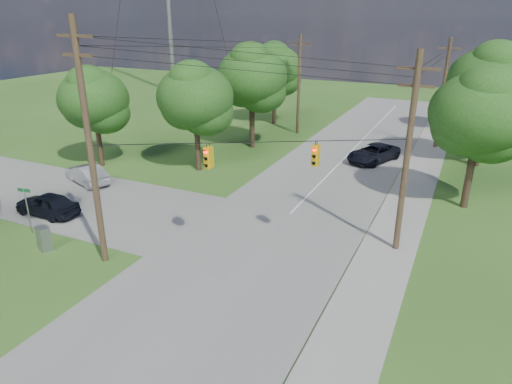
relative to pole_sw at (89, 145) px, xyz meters
The scene contains 21 objects.
ground 7.75m from the pole_sw, ahead, with size 140.00×140.00×0.00m, color #30591D.
main_road 10.16m from the pole_sw, 34.88° to the left, with size 10.00×100.00×0.03m, color gray.
sidewalk_east 15.37m from the pole_sw, 19.08° to the left, with size 2.60×100.00×0.12m, color gray.
pole_sw is the anchor object (origin of this frame).
pole_ne 15.51m from the pole_sw, 29.38° to the left, with size 2.00×0.32×10.50m.
pole_north_e 32.55m from the pole_sw, 65.48° to the left, with size 2.00×0.32×10.00m.
pole_north_w 29.62m from the pole_sw, 90.77° to the left, with size 2.00×0.32×10.00m.
power_lines 13.04m from the pole_sw, 61.30° to the left, with size 13.93×29.62×4.93m.
traffic_signals 8.24m from the pole_sw, 29.38° to the left, with size 4.91×3.27×1.05m.
tree_w_near 14.99m from the pole_sw, 103.11° to the left, with size 6.00×6.00×8.40m.
tree_w_mid 22.73m from the pole_sw, 96.06° to the left, with size 6.40×6.40×9.22m.
tree_w_far 32.90m from the pole_sw, 97.69° to the left, with size 6.00×6.00×8.73m.
tree_e_near 22.78m from the pole_sw, 43.22° to the left, with size 6.20×6.20×8.81m.
tree_e_mid 30.79m from the pole_sw, 56.26° to the left, with size 6.60×6.60×9.64m.
tree_e_far 40.90m from the pole_sw, 66.82° to the left, with size 5.80×5.80×8.32m.
tree_cross_n 16.64m from the pole_sw, 133.29° to the left, with size 5.60×5.60×7.91m.
car_cross_dark 9.50m from the pole_sw, 158.67° to the left, with size 1.75×4.34×1.48m, color black.
car_cross_silver 13.57m from the pole_sw, 138.18° to the left, with size 1.54×4.40×1.45m, color #A3A5A9.
car_main_north 25.21m from the pole_sw, 68.43° to the left, with size 2.46×5.33×1.48m, color black.
control_cabinet 6.69m from the pole_sw, behind, with size 0.76×0.55×1.37m, color gray.
street_name_sign 7.59m from the pole_sw, behind, with size 0.83×0.17×2.80m.
Camera 1 is at (11.41, -15.05, 12.06)m, focal length 32.00 mm.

